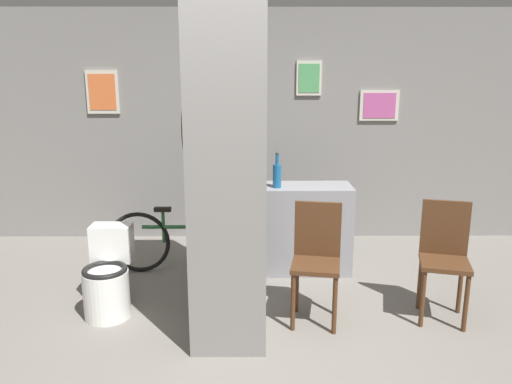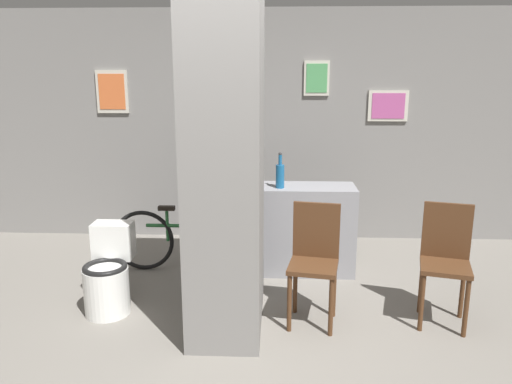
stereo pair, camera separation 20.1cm
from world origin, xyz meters
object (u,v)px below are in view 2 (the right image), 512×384
object	(u,v)px
bicycle	(193,240)
chair_by_doorway	(445,258)
chair_near_pillar	(314,257)
toilet	(108,276)
bottle_tall	(280,175)

from	to	relation	value
bicycle	chair_by_doorway	bearing A→B (deg)	-23.44
chair_near_pillar	chair_by_doorway	world-z (taller)	same
toilet	chair_near_pillar	world-z (taller)	chair_near_pillar
toilet	chair_by_doorway	bearing A→B (deg)	-1.29
chair_near_pillar	chair_by_doorway	bearing A→B (deg)	12.04
chair_by_doorway	chair_near_pillar	bearing A→B (deg)	-163.59
chair_by_doorway	bottle_tall	distance (m)	1.63
chair_near_pillar	bicycle	size ratio (longest dim) A/B	0.59
bicycle	bottle_tall	xyz separation A→B (m)	(0.85, -0.03, 0.66)
bicycle	bottle_tall	world-z (taller)	bottle_tall
toilet	chair_near_pillar	size ratio (longest dim) A/B	0.74
toilet	bicycle	size ratio (longest dim) A/B	0.44
chair_near_pillar	bicycle	distance (m)	1.48
toilet	chair_by_doorway	distance (m)	2.69
bicycle	bottle_tall	distance (m)	1.08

